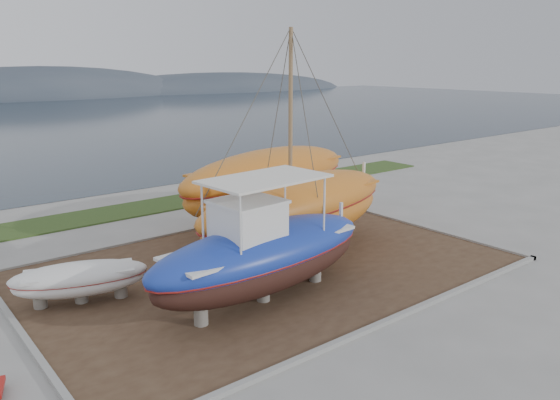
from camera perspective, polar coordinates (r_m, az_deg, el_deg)
ground at (r=19.01m, az=6.17°, el=-10.48°), size 140.00×140.00×0.00m
dirt_patch at (r=21.77m, az=-1.29°, el=-7.02°), size 18.00×12.00×0.06m
curb_frame at (r=21.76m, az=-1.29°, el=-6.91°), size 18.60×12.60×0.15m
grass_strip at (r=31.27m, az=-14.18°, el=-0.81°), size 44.00×3.00×0.08m
blue_caique at (r=18.05m, az=-1.80°, el=-4.30°), size 9.04×3.44×4.26m
white_dinghy at (r=19.63m, az=-20.15°, el=-8.18°), size 4.74×3.01×1.33m
orange_sailboat at (r=21.56m, az=2.02°, el=5.40°), size 10.88×4.76×9.10m
orange_bare_hull at (r=26.90m, az=-1.14°, el=1.26°), size 11.56×5.43×3.65m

